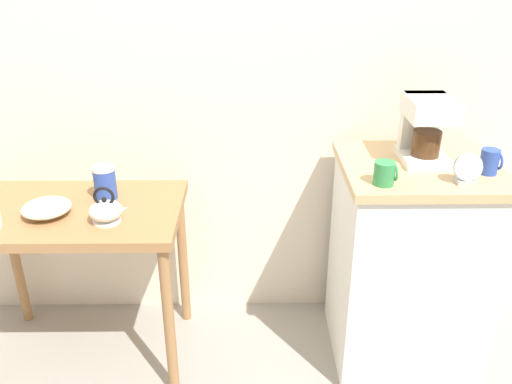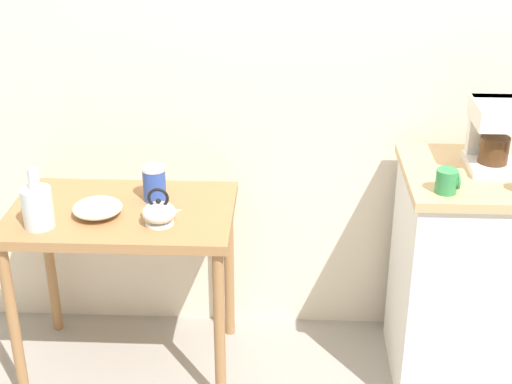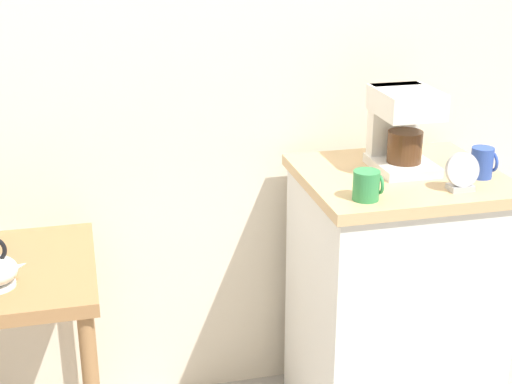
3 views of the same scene
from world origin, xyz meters
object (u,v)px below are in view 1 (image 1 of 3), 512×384
at_px(bowl_stoneware, 47,208).
at_px(table_clock, 468,170).
at_px(canister_enamel, 105,183).
at_px(coffee_maker, 426,126).
at_px(mug_blue, 490,162).
at_px(mug_tall_green, 385,173).
at_px(teakettle, 106,211).

relative_size(bowl_stoneware, table_clock, 1.64).
xyz_separation_m(canister_enamel, table_clock, (1.39, -0.27, 0.16)).
bearing_deg(table_clock, bowl_stoneware, 175.91).
bearing_deg(table_clock, coffee_maker, 110.76).
bearing_deg(mug_blue, bowl_stoneware, 179.28).
bearing_deg(mug_tall_green, canister_enamel, 166.07).
xyz_separation_m(bowl_stoneware, teakettle, (0.25, -0.06, 0.01)).
xyz_separation_m(canister_enamel, coffee_maker, (1.30, -0.03, 0.25)).
distance_m(bowl_stoneware, coffee_maker, 1.53).
distance_m(bowl_stoneware, table_clock, 1.60).
height_order(coffee_maker, mug_tall_green, coffee_maker).
xyz_separation_m(mug_tall_green, table_clock, (0.30, 0.00, 0.01)).
bearing_deg(coffee_maker, mug_tall_green, -130.66).
bearing_deg(canister_enamel, mug_tall_green, -13.93).
distance_m(bowl_stoneware, mug_blue, 1.72).
distance_m(teakettle, table_clock, 1.35).
bearing_deg(mug_tall_green, coffee_maker, 49.34).
bearing_deg(teakettle, mug_blue, 1.36).
bearing_deg(mug_tall_green, mug_blue, 12.91).
height_order(bowl_stoneware, teakettle, teakettle).
bearing_deg(canister_enamel, teakettle, -75.74).
relative_size(bowl_stoneware, canister_enamel, 1.32).
distance_m(coffee_maker, mug_tall_green, 0.33).
distance_m(mug_blue, mug_tall_green, 0.43).
relative_size(canister_enamel, mug_tall_green, 1.67).
distance_m(canister_enamel, mug_blue, 1.53).
height_order(mug_blue, mug_tall_green, mug_blue).
distance_m(mug_blue, table_clock, 0.15).
height_order(canister_enamel, mug_tall_green, mug_tall_green).
xyz_separation_m(teakettle, mug_tall_green, (1.04, -0.06, 0.18)).
xyz_separation_m(teakettle, coffee_maker, (1.24, 0.18, 0.28)).
height_order(teakettle, canister_enamel, teakettle).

